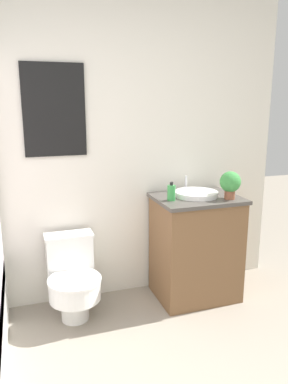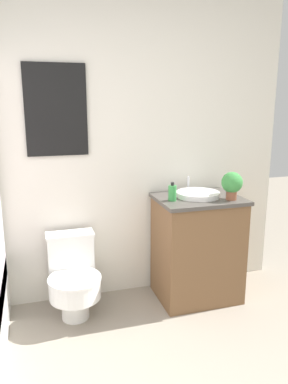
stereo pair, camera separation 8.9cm
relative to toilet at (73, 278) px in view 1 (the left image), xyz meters
name	(u,v)px [view 1 (the left image)]	position (x,y,z in m)	size (l,w,h in m)	color
wall_back	(76,150)	(0.11, 0.29, 0.94)	(3.53, 0.07, 2.50)	silver
toilet	(73,278)	(0.00, 0.00, 0.00)	(0.39, 0.52, 0.62)	white
vanity	(196,247)	(1.03, -0.02, 0.12)	(0.68, 0.53, 0.87)	brown
sink	(196,194)	(1.03, 0.01, 0.58)	(0.35, 0.39, 0.13)	white
soap_bottle	(171,193)	(0.78, -0.05, 0.62)	(0.06, 0.06, 0.15)	green
potted_plant	(230,183)	(1.24, -0.16, 0.69)	(0.17, 0.17, 0.22)	brown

